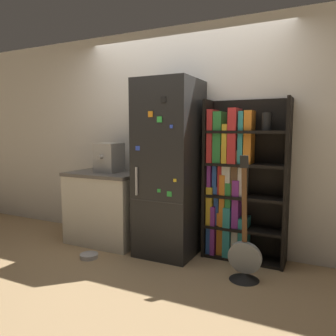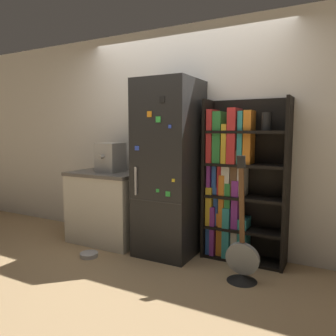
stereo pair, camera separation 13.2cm
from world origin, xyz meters
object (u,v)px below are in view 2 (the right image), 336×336
Objects in this scene: bookshelf at (236,184)px; guitar at (242,263)px; espresso_machine at (111,157)px; pet_bowl at (89,254)px; refrigerator at (169,168)px.

bookshelf reaches higher than guitar.
guitar is at bearing -66.03° from bookshelf.
espresso_machine is 2.02m from guitar.
refrigerator is at bearing 37.75° from pet_bowl.
guitar is 5.93× the size of pet_bowl.
espresso_machine is (-0.84, 0.03, 0.09)m from refrigerator.
pet_bowl is at bearing -142.25° from refrigerator.
espresso_machine is 1.19m from pet_bowl.
guitar is (1.78, -0.36, -0.89)m from espresso_machine.
bookshelf is (0.71, 0.19, -0.15)m from refrigerator.
guitar is 1.67m from pet_bowl.
bookshelf is 4.83× the size of espresso_machine.
bookshelf is 1.57m from espresso_machine.
pet_bowl is (0.13, -0.58, -1.03)m from espresso_machine.
guitar is at bearing -11.47° from espresso_machine.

